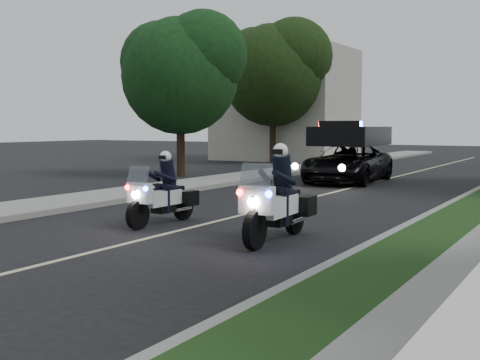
# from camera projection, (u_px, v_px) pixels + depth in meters

# --- Properties ---
(ground) EXTENTS (120.00, 120.00, 0.00)m
(ground) POSITION_uv_depth(u_px,v_px,m) (142.00, 240.00, 11.55)
(ground) COLOR black
(ground) RESTS_ON ground
(curb_right) EXTENTS (0.20, 60.00, 0.15)m
(curb_right) POSITION_uv_depth(u_px,v_px,m) (466.00, 197.00, 17.98)
(curb_right) COLOR gray
(curb_right) RESTS_ON ground
(curb_left) EXTENTS (0.20, 60.00, 0.15)m
(curb_left) POSITION_uv_depth(u_px,v_px,m) (233.00, 183.00, 22.19)
(curb_left) COLOR gray
(curb_left) RESTS_ON ground
(sidewalk_left) EXTENTS (2.00, 60.00, 0.16)m
(sidewalk_left) POSITION_uv_depth(u_px,v_px,m) (208.00, 182.00, 22.75)
(sidewalk_left) COLOR gray
(sidewalk_left) RESTS_ON ground
(building_far) EXTENTS (8.00, 6.00, 7.00)m
(building_far) POSITION_uv_depth(u_px,v_px,m) (286.00, 105.00, 38.56)
(building_far) COLOR #A8A396
(building_far) RESTS_ON ground
(lane_marking) EXTENTS (0.12, 50.00, 0.01)m
(lane_marking) POSITION_uv_depth(u_px,v_px,m) (338.00, 191.00, 20.09)
(lane_marking) COLOR #BFB78C
(lane_marking) RESTS_ON ground
(police_moto_left) EXTENTS (0.70, 1.93, 1.64)m
(police_moto_left) POSITION_uv_depth(u_px,v_px,m) (163.00, 224.00, 13.39)
(police_moto_left) COLOR silver
(police_moto_left) RESTS_ON ground
(police_moto_right) EXTENTS (0.88, 2.23, 1.86)m
(police_moto_right) POSITION_uv_depth(u_px,v_px,m) (277.00, 241.00, 11.46)
(police_moto_right) COLOR white
(police_moto_right) RESTS_ON ground
(police_suv) EXTENTS (2.70, 5.35, 2.54)m
(police_suv) POSITION_uv_depth(u_px,v_px,m) (347.00, 182.00, 23.37)
(police_suv) COLOR black
(police_suv) RESTS_ON ground
(bicycle) EXTENTS (0.77, 1.94, 1.00)m
(bicycle) POSITION_uv_depth(u_px,v_px,m) (352.00, 172.00, 28.71)
(bicycle) COLOR black
(bicycle) RESTS_ON ground
(cyclist) EXTENTS (0.61, 0.44, 1.61)m
(cyclist) POSITION_uv_depth(u_px,v_px,m) (352.00, 172.00, 28.71)
(cyclist) COLOR black
(cyclist) RESTS_ON ground
(tree_left_near) EXTENTS (6.36, 6.36, 8.37)m
(tree_left_near) POSITION_uv_depth(u_px,v_px,m) (181.00, 176.00, 26.15)
(tree_left_near) COLOR #133B15
(tree_left_near) RESTS_ON ground
(tree_left_far) EXTENTS (6.89, 6.89, 9.94)m
(tree_left_far) POSITION_uv_depth(u_px,v_px,m) (273.00, 163.00, 35.49)
(tree_left_far) COLOR #1A320F
(tree_left_far) RESTS_ON ground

